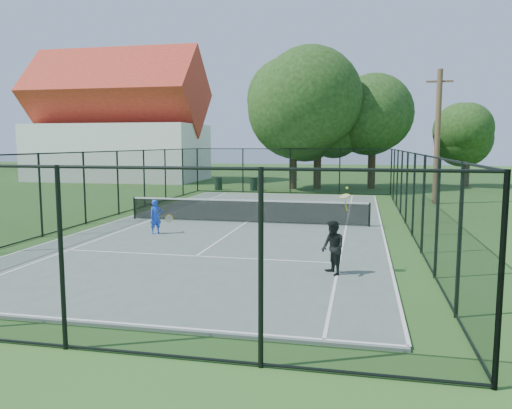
% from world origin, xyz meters
% --- Properties ---
extents(ground, '(120.00, 120.00, 0.00)m').
position_xyz_m(ground, '(0.00, 0.00, 0.00)').
color(ground, '#314E1A').
extents(tennis_court, '(11.00, 24.00, 0.06)m').
position_xyz_m(tennis_court, '(0.00, 0.00, 0.03)').
color(tennis_court, '#586761').
rests_on(tennis_court, ground).
extents(tennis_net, '(10.08, 0.08, 0.95)m').
position_xyz_m(tennis_net, '(0.00, 0.00, 0.58)').
color(tennis_net, black).
rests_on(tennis_net, tennis_court).
extents(fence, '(13.10, 26.10, 3.00)m').
position_xyz_m(fence, '(0.00, 0.00, 1.50)').
color(fence, black).
rests_on(fence, ground).
extents(tree_near_left, '(7.46, 7.46, 9.73)m').
position_xyz_m(tree_near_left, '(-0.28, 16.38, 5.99)').
color(tree_near_left, '#332114').
rests_on(tree_near_left, ground).
extents(tree_near_mid, '(5.90, 5.90, 7.71)m').
position_xyz_m(tree_near_mid, '(1.46, 16.84, 4.75)').
color(tree_near_mid, '#332114').
rests_on(tree_near_mid, ground).
extents(tree_near_right, '(5.95, 5.95, 8.21)m').
position_xyz_m(tree_near_right, '(5.37, 18.04, 5.22)').
color(tree_near_right, '#332114').
rests_on(tree_near_right, ground).
extents(tree_far_right, '(4.41, 4.41, 5.83)m').
position_xyz_m(tree_far_right, '(12.46, 20.78, 3.60)').
color(tree_far_right, '#332114').
rests_on(tree_far_right, ground).
extents(building, '(15.30, 8.15, 11.87)m').
position_xyz_m(building, '(-17.00, 22.00, 4.93)').
color(building, silver).
rests_on(building, ground).
extents(trash_bin_left, '(0.58, 0.58, 0.92)m').
position_xyz_m(trash_bin_left, '(-5.39, 14.38, 0.47)').
color(trash_bin_left, black).
rests_on(trash_bin_left, ground).
extents(trash_bin_right, '(0.58, 0.58, 0.92)m').
position_xyz_m(trash_bin_right, '(-2.82, 14.53, 0.46)').
color(trash_bin_right, black).
rests_on(trash_bin_right, ground).
extents(utility_pole, '(1.40, 0.30, 7.31)m').
position_xyz_m(utility_pole, '(8.66, 9.00, 3.72)').
color(utility_pole, '#4C3823').
rests_on(utility_pole, ground).
extents(player_blue, '(0.84, 0.54, 1.25)m').
position_xyz_m(player_blue, '(-2.62, -3.21, 0.68)').
color(player_blue, blue).
rests_on(player_blue, tennis_court).
extents(player_black, '(0.79, 1.06, 2.17)m').
position_xyz_m(player_black, '(4.00, -7.62, 0.75)').
color(player_black, black).
rests_on(player_black, tennis_court).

